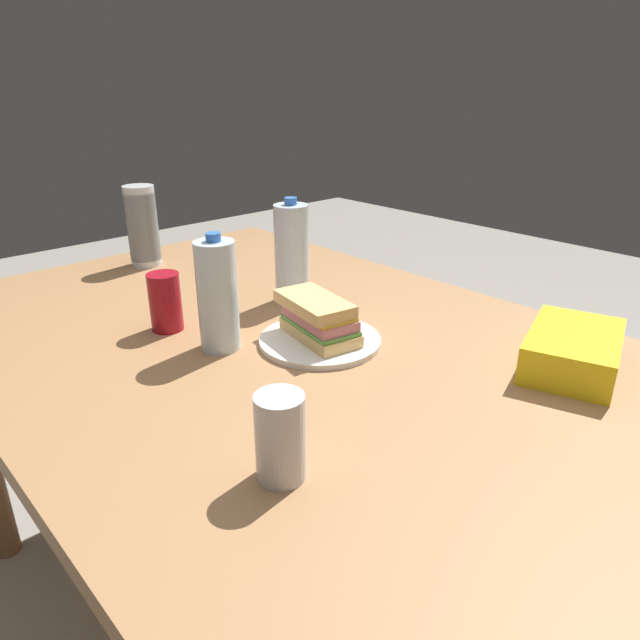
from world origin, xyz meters
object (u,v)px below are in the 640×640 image
at_px(sandwich, 318,318).
at_px(chip_bag, 573,350).
at_px(water_bottle_tall, 218,296).
at_px(water_bottle_spare, 292,254).
at_px(paper_plate, 320,340).
at_px(soda_can_red, 165,302).
at_px(dining_table, 316,394).
at_px(plastic_cup_stack, 143,226).
at_px(soda_can_silver, 280,437).

xyz_separation_m(sandwich, chip_bag, (-0.39, -0.26, -0.02)).
xyz_separation_m(sandwich, water_bottle_tall, (0.11, 0.15, 0.05)).
xyz_separation_m(water_bottle_tall, water_bottle_spare, (0.10, -0.27, 0.01)).
relative_size(paper_plate, soda_can_red, 1.98).
distance_m(sandwich, water_bottle_tall, 0.20).
xyz_separation_m(dining_table, water_bottle_spare, (0.26, -0.16, 0.20)).
bearing_deg(sandwich, water_bottle_tall, 53.63).
relative_size(sandwich, plastic_cup_stack, 0.89).
xyz_separation_m(dining_table, sandwich, (0.04, -0.05, 0.13)).
bearing_deg(plastic_cup_stack, soda_can_red, 157.78).
bearing_deg(water_bottle_spare, soda_can_red, 80.25).
bearing_deg(chip_bag, sandwich, 105.91).
xyz_separation_m(sandwich, soda_can_red, (0.26, 0.19, 0.01)).
distance_m(soda_can_red, soda_can_silver, 0.55).
height_order(paper_plate, soda_can_red, soda_can_red).
distance_m(chip_bag, water_bottle_spare, 0.63).
height_order(dining_table, water_bottle_tall, water_bottle_tall).
distance_m(paper_plate, soda_can_red, 0.33).
relative_size(dining_table, paper_plate, 7.52).
bearing_deg(dining_table, sandwich, -47.29).
distance_m(dining_table, water_bottle_spare, 0.36).
bearing_deg(soda_can_silver, paper_plate, -49.81).
height_order(water_bottle_tall, water_bottle_spare, water_bottle_spare).
distance_m(plastic_cup_stack, soda_can_silver, 1.04).
relative_size(dining_table, sandwich, 9.24).
distance_m(dining_table, plastic_cup_stack, 0.78).
bearing_deg(chip_bag, dining_table, 113.62).
bearing_deg(soda_can_red, chip_bag, -145.60).
height_order(dining_table, plastic_cup_stack, plastic_cup_stack).
xyz_separation_m(dining_table, plastic_cup_stack, (0.76, -0.04, 0.19)).
relative_size(water_bottle_tall, soda_can_silver, 1.88).
distance_m(dining_table, chip_bag, 0.48).
relative_size(water_bottle_tall, water_bottle_spare, 0.94).
height_order(paper_plate, plastic_cup_stack, plastic_cup_stack).
distance_m(water_bottle_spare, soda_can_silver, 0.65).
xyz_separation_m(water_bottle_tall, soda_can_silver, (-0.39, 0.16, -0.05)).
distance_m(chip_bag, soda_can_silver, 0.59).
bearing_deg(water_bottle_spare, soda_can_silver, 138.43).
height_order(plastic_cup_stack, water_bottle_spare, water_bottle_spare).
relative_size(dining_table, water_bottle_spare, 7.43).
distance_m(paper_plate, chip_bag, 0.47).
distance_m(plastic_cup_stack, water_bottle_spare, 0.51).
bearing_deg(sandwich, soda_can_silver, 130.71).
bearing_deg(sandwich, paper_plate, -163.89).
bearing_deg(dining_table, plastic_cup_stack, -3.35).
bearing_deg(soda_can_red, soda_can_silver, 166.15).
height_order(dining_table, chip_bag, chip_bag).
bearing_deg(chip_bag, water_bottle_tall, 111.55).
xyz_separation_m(dining_table, soda_can_red, (0.31, 0.14, 0.14)).
bearing_deg(sandwich, chip_bag, -146.05).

